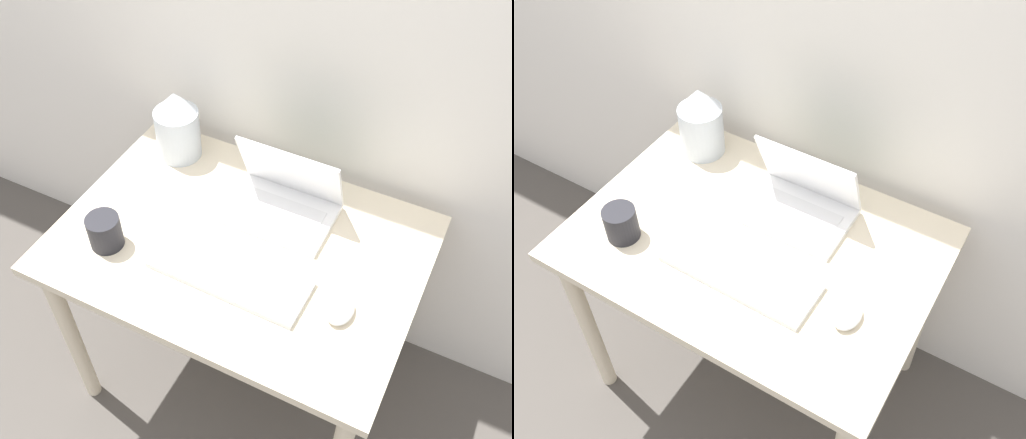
{
  "view_description": "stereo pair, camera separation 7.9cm",
  "coord_description": "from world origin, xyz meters",
  "views": [
    {
      "loc": [
        0.53,
        -0.59,
        2.0
      ],
      "look_at": [
        0.04,
        0.37,
        0.84
      ],
      "focal_mm": 42.0,
      "sensor_mm": 36.0,
      "label": 1
    },
    {
      "loc": [
        0.6,
        -0.55,
        2.0
      ],
      "look_at": [
        0.04,
        0.37,
        0.84
      ],
      "focal_mm": 42.0,
      "sensor_mm": 36.0,
      "label": 2
    }
  ],
  "objects": [
    {
      "name": "wall_back",
      "position": [
        0.0,
        0.78,
        1.25
      ],
      "size": [
        6.0,
        0.05,
        2.5
      ],
      "color": "white",
      "rests_on": "ground_plane"
    },
    {
      "name": "mug",
      "position": [
        -0.32,
        0.19,
        0.79
      ],
      "size": [
        0.09,
        0.09,
        0.1
      ],
      "color": "black",
      "rests_on": "desk"
    },
    {
      "name": "laptop",
      "position": [
        0.06,
        0.52,
        0.79
      ],
      "size": [
        0.31,
        0.22,
        0.22
      ],
      "color": "white",
      "rests_on": "desk"
    },
    {
      "name": "desk",
      "position": [
        0.0,
        0.36,
        0.63
      ],
      "size": [
        1.01,
        0.72,
        0.74
      ],
      "color": "beige",
      "rests_on": "ground_plane"
    },
    {
      "name": "mouse",
      "position": [
        0.34,
        0.26,
        0.76
      ],
      "size": [
        0.07,
        0.1,
        0.03
      ],
      "color": "silver",
      "rests_on": "desk"
    },
    {
      "name": "keyboard",
      "position": [
        0.03,
        0.24,
        0.75
      ],
      "size": [
        0.43,
        0.16,
        0.02
      ],
      "color": "silver",
      "rests_on": "desk"
    },
    {
      "name": "vase",
      "position": [
        -0.34,
        0.6,
        0.85
      ],
      "size": [
        0.14,
        0.14,
        0.23
      ],
      "color": "silver",
      "rests_on": "desk"
    }
  ]
}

